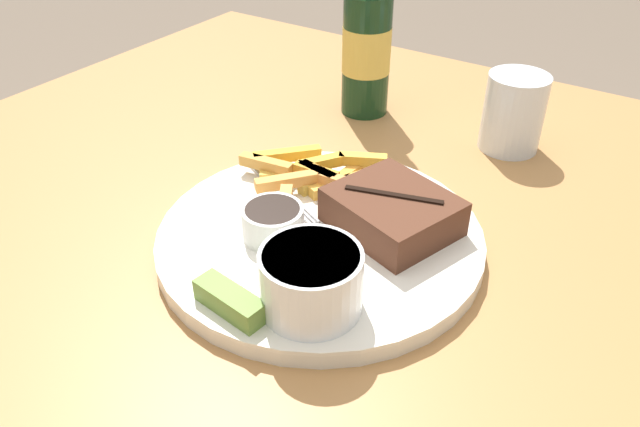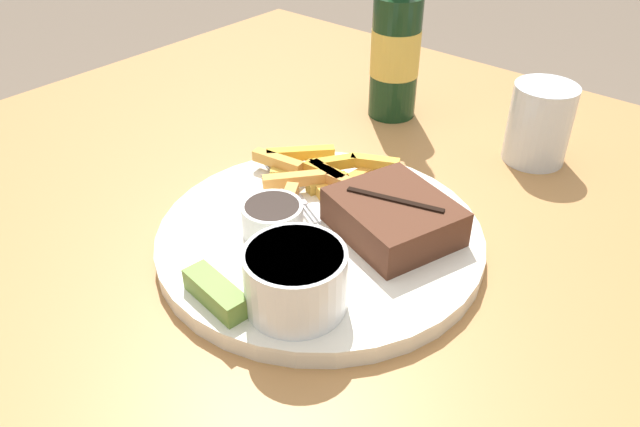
{
  "view_description": "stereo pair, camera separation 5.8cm",
  "coord_description": "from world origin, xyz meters",
  "px_view_note": "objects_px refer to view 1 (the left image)",
  "views": [
    {
      "loc": [
        0.27,
        -0.4,
        1.11
      ],
      "look_at": [
        0.0,
        0.0,
        0.77
      ],
      "focal_mm": 35.0,
      "sensor_mm": 36.0,
      "label": 1
    },
    {
      "loc": [
        0.31,
        -0.37,
        1.11
      ],
      "look_at": [
        0.0,
        0.0,
        0.77
      ],
      "focal_mm": 35.0,
      "sensor_mm": 36.0,
      "label": 2
    }
  ],
  "objects_px": {
    "dinner_plate": "(320,238)",
    "pickle_spear": "(226,299)",
    "coleslaw_cup": "(311,278)",
    "fork_utensil": "(280,189)",
    "drinking_glass": "(513,112)",
    "dipping_sauce_cup": "(273,221)",
    "steak_portion": "(392,212)",
    "beer_bottle": "(367,46)"
  },
  "relations": [
    {
      "from": "pickle_spear",
      "to": "drinking_glass",
      "type": "xyz_separation_m",
      "value": [
        0.09,
        0.43,
        0.02
      ]
    },
    {
      "from": "steak_portion",
      "to": "pickle_spear",
      "type": "bearing_deg",
      "value": -108.44
    },
    {
      "from": "pickle_spear",
      "to": "dipping_sauce_cup",
      "type": "bearing_deg",
      "value": 105.59
    },
    {
      "from": "fork_utensil",
      "to": "drinking_glass",
      "type": "xyz_separation_m",
      "value": [
        0.16,
        0.26,
        0.03
      ]
    },
    {
      "from": "beer_bottle",
      "to": "drinking_glass",
      "type": "distance_m",
      "value": 0.2
    },
    {
      "from": "dinner_plate",
      "to": "dipping_sauce_cup",
      "type": "height_order",
      "value": "dipping_sauce_cup"
    },
    {
      "from": "dipping_sauce_cup",
      "to": "drinking_glass",
      "type": "relative_size",
      "value": 0.62
    },
    {
      "from": "dinner_plate",
      "to": "coleslaw_cup",
      "type": "bearing_deg",
      "value": -60.32
    },
    {
      "from": "dinner_plate",
      "to": "fork_utensil",
      "type": "height_order",
      "value": "fork_utensil"
    },
    {
      "from": "dinner_plate",
      "to": "drinking_glass",
      "type": "height_order",
      "value": "drinking_glass"
    },
    {
      "from": "steak_portion",
      "to": "beer_bottle",
      "type": "distance_m",
      "value": 0.3
    },
    {
      "from": "dinner_plate",
      "to": "coleslaw_cup",
      "type": "height_order",
      "value": "coleslaw_cup"
    },
    {
      "from": "dinner_plate",
      "to": "coleslaw_cup",
      "type": "xyz_separation_m",
      "value": [
        0.05,
        -0.09,
        0.04
      ]
    },
    {
      "from": "fork_utensil",
      "to": "drinking_glass",
      "type": "bearing_deg",
      "value": 84.29
    },
    {
      "from": "beer_bottle",
      "to": "drinking_glass",
      "type": "bearing_deg",
      "value": 2.25
    },
    {
      "from": "steak_portion",
      "to": "pickle_spear",
      "type": "distance_m",
      "value": 0.18
    },
    {
      "from": "fork_utensil",
      "to": "beer_bottle",
      "type": "height_order",
      "value": "beer_bottle"
    },
    {
      "from": "coleslaw_cup",
      "to": "pickle_spear",
      "type": "xyz_separation_m",
      "value": [
        -0.06,
        -0.04,
        -0.02
      ]
    },
    {
      "from": "coleslaw_cup",
      "to": "dipping_sauce_cup",
      "type": "bearing_deg",
      "value": 144.56
    },
    {
      "from": "dipping_sauce_cup",
      "to": "dinner_plate",
      "type": "bearing_deg",
      "value": 44.08
    },
    {
      "from": "pickle_spear",
      "to": "fork_utensil",
      "type": "relative_size",
      "value": 0.54
    },
    {
      "from": "steak_portion",
      "to": "coleslaw_cup",
      "type": "distance_m",
      "value": 0.13
    },
    {
      "from": "fork_utensil",
      "to": "beer_bottle",
      "type": "bearing_deg",
      "value": 125.29
    },
    {
      "from": "dinner_plate",
      "to": "beer_bottle",
      "type": "distance_m",
      "value": 0.32
    },
    {
      "from": "coleslaw_cup",
      "to": "drinking_glass",
      "type": "relative_size",
      "value": 0.89
    },
    {
      "from": "steak_portion",
      "to": "beer_bottle",
      "type": "height_order",
      "value": "beer_bottle"
    },
    {
      "from": "dipping_sauce_cup",
      "to": "drinking_glass",
      "type": "xyz_separation_m",
      "value": [
        0.11,
        0.33,
        0.01
      ]
    },
    {
      "from": "steak_portion",
      "to": "fork_utensil",
      "type": "distance_m",
      "value": 0.13
    },
    {
      "from": "dipping_sauce_cup",
      "to": "drinking_glass",
      "type": "bearing_deg",
      "value": 70.63
    },
    {
      "from": "steak_portion",
      "to": "fork_utensil",
      "type": "xyz_separation_m",
      "value": [
        -0.13,
        -0.01,
        -0.02
      ]
    },
    {
      "from": "pickle_spear",
      "to": "drinking_glass",
      "type": "bearing_deg",
      "value": 78.5
    },
    {
      "from": "dipping_sauce_cup",
      "to": "pickle_spear",
      "type": "xyz_separation_m",
      "value": [
        0.03,
        -0.1,
        -0.01
      ]
    },
    {
      "from": "beer_bottle",
      "to": "pickle_spear",
      "type": "bearing_deg",
      "value": -74.78
    },
    {
      "from": "pickle_spear",
      "to": "drinking_glass",
      "type": "height_order",
      "value": "drinking_glass"
    },
    {
      "from": "dinner_plate",
      "to": "pickle_spear",
      "type": "height_order",
      "value": "pickle_spear"
    },
    {
      "from": "dipping_sauce_cup",
      "to": "fork_utensil",
      "type": "bearing_deg",
      "value": 122.53
    },
    {
      "from": "dinner_plate",
      "to": "drinking_glass",
      "type": "xyz_separation_m",
      "value": [
        0.08,
        0.29,
        0.04
      ]
    },
    {
      "from": "dipping_sauce_cup",
      "to": "fork_utensil",
      "type": "xyz_separation_m",
      "value": [
        -0.04,
        0.07,
        -0.02
      ]
    },
    {
      "from": "dinner_plate",
      "to": "pickle_spear",
      "type": "relative_size",
      "value": 4.58
    },
    {
      "from": "coleslaw_cup",
      "to": "pickle_spear",
      "type": "bearing_deg",
      "value": -144.15
    },
    {
      "from": "fork_utensil",
      "to": "beer_bottle",
      "type": "relative_size",
      "value": 0.5
    },
    {
      "from": "drinking_glass",
      "to": "dinner_plate",
      "type": "bearing_deg",
      "value": -105.63
    }
  ]
}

